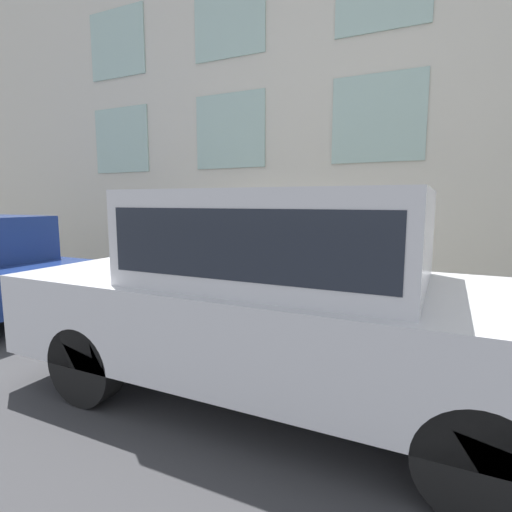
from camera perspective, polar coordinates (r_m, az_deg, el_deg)
ground_plane at (r=5.86m, az=-3.48°, el=-10.81°), size 80.00×80.00×0.00m
sidewalk at (r=6.98m, az=1.89°, el=-6.96°), size 2.67×60.00×0.18m
building_facade at (r=8.66m, az=6.55°, el=28.02°), size 0.33×40.00×9.72m
fire_hydrant at (r=5.92m, az=2.01°, el=-5.40°), size 0.31×0.43×0.67m
person at (r=6.41m, az=-1.84°, el=0.01°), size 0.33×0.22×1.37m
parked_car_silver_near at (r=3.75m, az=3.88°, el=-4.63°), size 2.06×5.14×1.97m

